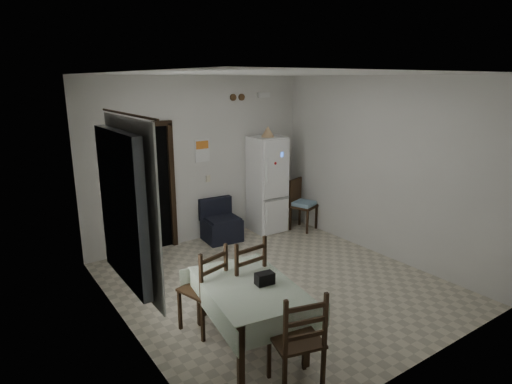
{
  "coord_description": "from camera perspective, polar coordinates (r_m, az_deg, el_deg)",
  "views": [
    {
      "loc": [
        -3.4,
        -4.43,
        2.83
      ],
      "look_at": [
        0.0,
        0.5,
        1.25
      ],
      "focal_mm": 30.0,
      "sensor_mm": 36.0,
      "label": 1
    }
  ],
  "objects": [
    {
      "name": "ground",
      "position": [
        6.26,
        2.66,
        -12.12
      ],
      "size": [
        4.5,
        4.5,
        0.0
      ],
      "primitive_type": "plane",
      "color": "#BCB399",
      "rests_on": "ground"
    },
    {
      "name": "ceiling",
      "position": [
        5.58,
        3.02,
        15.49
      ],
      "size": [
        4.2,
        4.5,
        0.02
      ],
      "primitive_type": null,
      "color": "white",
      "rests_on": "ground"
    },
    {
      "name": "wall_back",
      "position": [
        7.62,
        -7.51,
        4.22
      ],
      "size": [
        4.2,
        0.02,
        2.9
      ],
      "primitive_type": null,
      "color": "silver",
      "rests_on": "ground"
    },
    {
      "name": "wall_front",
      "position": [
        4.27,
        21.56,
        -5.15
      ],
      "size": [
        4.2,
        0.02,
        2.9
      ],
      "primitive_type": null,
      "color": "silver",
      "rests_on": "ground"
    },
    {
      "name": "wall_left",
      "position": [
        4.82,
        -17.47,
        -2.56
      ],
      "size": [
        0.02,
        4.5,
        2.9
      ],
      "primitive_type": null,
      "color": "silver",
      "rests_on": "ground"
    },
    {
      "name": "wall_right",
      "position": [
        7.19,
        16.27,
        3.13
      ],
      "size": [
        0.02,
        4.5,
        2.9
      ],
      "primitive_type": null,
      "color": "silver",
      "rests_on": "ground"
    },
    {
      "name": "doorway",
      "position": [
        7.48,
        -15.29,
        0.57
      ],
      "size": [
        1.06,
        0.52,
        2.22
      ],
      "color": "black",
      "rests_on": "ground"
    },
    {
      "name": "window_recess",
      "position": [
        4.59,
        -17.4,
        -2.09
      ],
      "size": [
        0.1,
        1.2,
        1.6
      ],
      "primitive_type": "cube",
      "color": "silver",
      "rests_on": "ground"
    },
    {
      "name": "curtain",
      "position": [
        4.62,
        -16.11,
        -1.88
      ],
      "size": [
        0.02,
        1.45,
        1.85
      ],
      "primitive_type": "cube",
      "color": "silver",
      "rests_on": "ground"
    },
    {
      "name": "curtain_rod",
      "position": [
        4.46,
        -16.86,
        9.93
      ],
      "size": [
        0.02,
        1.6,
        0.02
      ],
      "primitive_type": "cylinder",
      "rotation": [
        1.57,
        0.0,
        0.0
      ],
      "color": "black",
      "rests_on": "ground"
    },
    {
      "name": "calendar",
      "position": [
        7.6,
        -7.18,
        5.5
      ],
      "size": [
        0.28,
        0.02,
        0.4
      ],
      "primitive_type": "cube",
      "color": "white",
      "rests_on": "ground"
    },
    {
      "name": "calendar_image",
      "position": [
        7.58,
        -7.18,
        6.24
      ],
      "size": [
        0.24,
        0.01,
        0.14
      ],
      "primitive_type": "cube",
      "color": "orange",
      "rests_on": "ground"
    },
    {
      "name": "light_switch",
      "position": [
        7.75,
        -6.4,
        1.78
      ],
      "size": [
        0.08,
        0.02,
        0.12
      ],
      "primitive_type": "cube",
      "color": "beige",
      "rests_on": "ground"
    },
    {
      "name": "vent_left",
      "position": [
        7.83,
        -3.07,
        12.49
      ],
      "size": [
        0.12,
        0.03,
        0.12
      ],
      "primitive_type": "cylinder",
      "rotation": [
        1.57,
        0.0,
        0.0
      ],
      "color": "brown",
      "rests_on": "ground"
    },
    {
      "name": "vent_right",
      "position": [
        7.93,
        -1.93,
        12.53
      ],
      "size": [
        0.12,
        0.03,
        0.12
      ],
      "primitive_type": "cylinder",
      "rotation": [
        1.57,
        0.0,
        0.0
      ],
      "color": "brown",
      "rests_on": "ground"
    },
    {
      "name": "emergency_light",
      "position": [
        8.17,
        1.01,
        12.81
      ],
      "size": [
        0.25,
        0.07,
        0.09
      ],
      "primitive_type": "cube",
      "color": "white",
      "rests_on": "ground"
    },
    {
      "name": "fridge",
      "position": [
        8.1,
        1.46,
        1.02
      ],
      "size": [
        0.6,
        0.6,
        1.81
      ],
      "primitive_type": null,
      "rotation": [
        0.0,
        0.0,
        -0.03
      ],
      "color": "white",
      "rests_on": "ground"
    },
    {
      "name": "tan_cone",
      "position": [
        7.89,
        1.58,
        8.06
      ],
      "size": [
        0.26,
        0.26,
        0.2
      ],
      "primitive_type": "cone",
      "rotation": [
        0.0,
        0.0,
        -0.08
      ],
      "color": "tan",
      "rests_on": "fridge"
    },
    {
      "name": "navy_seat",
      "position": [
        7.72,
        -4.61,
        -3.81
      ],
      "size": [
        0.67,
        0.65,
        0.75
      ],
      "primitive_type": null,
      "rotation": [
        0.0,
        0.0,
        -0.08
      ],
      "color": "black",
      "rests_on": "ground"
    },
    {
      "name": "corner_chair",
      "position": [
        8.27,
        6.39,
        -1.72
      ],
      "size": [
        0.55,
        0.55,
        0.99
      ],
      "primitive_type": null,
      "rotation": [
        0.0,
        0.0,
        0.36
      ],
      "color": "black",
      "rests_on": "ground"
    },
    {
      "name": "dining_table",
      "position": [
        4.82,
        -0.97,
        -16.02
      ],
      "size": [
        1.11,
        1.51,
        0.72
      ],
      "primitive_type": null,
      "rotation": [
        0.0,
        0.0,
        -0.15
      ],
      "color": "#A5B69C",
      "rests_on": "ground"
    },
    {
      "name": "black_bag",
      "position": [
        4.63,
        1.16,
        -11.46
      ],
      "size": [
        0.21,
        0.14,
        0.13
      ],
      "primitive_type": "cube",
      "rotation": [
        0.0,
        0.0,
        -0.12
      ],
      "color": "black",
      "rests_on": "dining_table"
    },
    {
      "name": "dining_chair_far_left",
      "position": [
        5.06,
        -7.12,
        -12.48
      ],
      "size": [
        0.55,
        0.55,
        1.05
      ],
      "primitive_type": null,
      "rotation": [
        0.0,
        0.0,
        3.41
      ],
      "color": "black",
      "rests_on": "ground"
    },
    {
      "name": "dining_chair_far_right",
      "position": [
        5.16,
        -2.08,
        -11.47
      ],
      "size": [
        0.5,
        0.5,
        1.09
      ],
      "primitive_type": null,
      "rotation": [
        0.0,
        0.0,
        3.22
      ],
      "color": "black",
      "rests_on": "ground"
    },
    {
      "name": "dining_chair_near_head",
      "position": [
        4.18,
        5.35,
        -18.78
      ],
      "size": [
        0.55,
        0.55,
        1.04
      ],
      "primitive_type": null,
      "rotation": [
        0.0,
        0.0,
        2.88
      ],
      "color": "black",
      "rests_on": "ground"
    }
  ]
}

